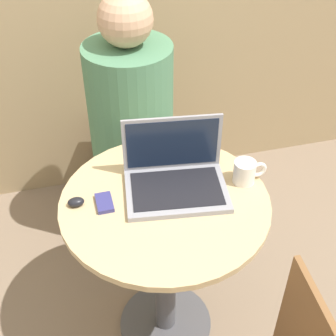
% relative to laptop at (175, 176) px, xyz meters
% --- Properties ---
extents(ground_plane, '(12.00, 12.00, 0.00)m').
position_rel_laptop_xyz_m(ground_plane, '(-0.05, -0.06, -0.82)').
color(ground_plane, '#7F6B56').
extents(round_table, '(0.74, 0.74, 0.77)m').
position_rel_laptop_xyz_m(round_table, '(-0.05, -0.06, -0.26)').
color(round_table, '#4C4C51').
rests_on(round_table, ground_plane).
extents(laptop, '(0.39, 0.30, 0.24)m').
position_rel_laptop_xyz_m(laptop, '(0.00, 0.00, 0.00)').
color(laptop, gray).
rests_on(laptop, round_table).
extents(cell_phone, '(0.06, 0.09, 0.02)m').
position_rel_laptop_xyz_m(cell_phone, '(-0.26, -0.03, -0.04)').
color(cell_phone, navy).
rests_on(cell_phone, round_table).
extents(computer_mouse, '(0.06, 0.04, 0.03)m').
position_rel_laptop_xyz_m(computer_mouse, '(-0.36, -0.01, -0.03)').
color(computer_mouse, black).
rests_on(computer_mouse, round_table).
extents(coffee_cup, '(0.13, 0.08, 0.09)m').
position_rel_laptop_xyz_m(coffee_cup, '(0.25, -0.04, -0.00)').
color(coffee_cup, white).
rests_on(coffee_cup, round_table).
extents(person_seated, '(0.39, 0.60, 1.29)m').
position_rel_laptop_xyz_m(person_seated, '(-0.05, 0.63, -0.28)').
color(person_seated, brown).
rests_on(person_seated, ground_plane).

